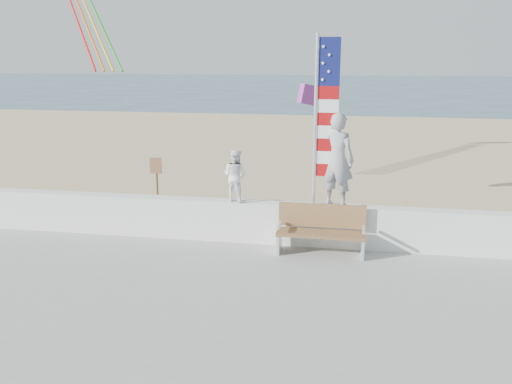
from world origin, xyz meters
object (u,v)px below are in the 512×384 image
child (235,175)px  flag (322,114)px  bench (321,229)px  adult (337,160)px

child → flag: flag is taller
child → bench: bearing=-173.7°
child → flag: size_ratio=0.32×
bench → flag: flag is taller
bench → flag: bearing=100.0°
child → bench: child is taller
adult → flag: flag is taller
adult → child: bearing=23.1°
child → flag: bearing=-160.2°
flag → adult: bearing=0.0°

